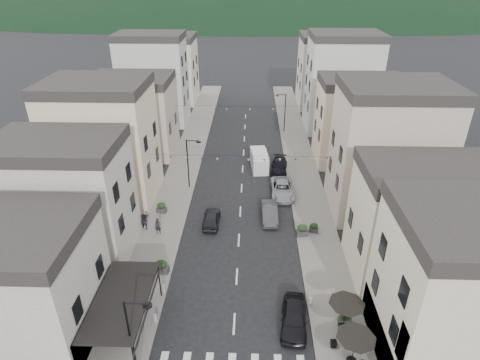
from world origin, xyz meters
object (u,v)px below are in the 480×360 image
at_px(pedestrian_b, 144,222).
at_px(parked_car_d, 279,166).
at_px(parked_car_a, 294,317).
at_px(parked_car_c, 282,189).
at_px(delivery_van, 259,160).
at_px(parked_car_b, 270,213).
at_px(pedestrian_a, 158,226).
at_px(parked_car_e, 212,218).

bearing_deg(pedestrian_b, parked_car_d, 60.47).
height_order(parked_car_a, parked_car_c, parked_car_a).
bearing_deg(parked_car_c, pedestrian_b, -152.34).
bearing_deg(parked_car_a, parked_car_d, 95.33).
relative_size(parked_car_c, delivery_van, 1.07).
bearing_deg(pedestrian_b, parked_car_a, -23.17).
relative_size(parked_car_b, parked_car_c, 0.82).
distance_m(parked_car_c, parked_car_d, 5.82).
bearing_deg(parked_car_d, pedestrian_a, -125.94).
distance_m(pedestrian_a, pedestrian_b, 1.58).
height_order(parked_car_c, parked_car_d, parked_car_c).
relative_size(parked_car_d, pedestrian_a, 2.82).
height_order(parked_car_e, pedestrian_b, pedestrian_b).
xyz_separation_m(parked_car_b, parked_car_d, (1.58, 10.75, -0.05)).
distance_m(parked_car_b, parked_car_d, 10.87).
bearing_deg(delivery_van, parked_car_e, -116.73).
distance_m(parked_car_a, pedestrian_b, 17.61).
relative_size(parked_car_e, delivery_van, 0.79).
distance_m(parked_car_d, pedestrian_b, 19.06).
relative_size(parked_car_b, parked_car_d, 0.94).
bearing_deg(delivery_van, parked_car_a, -90.81).
relative_size(parked_car_a, pedestrian_a, 2.75).
bearing_deg(parked_car_b, pedestrian_a, -165.35).
relative_size(parked_car_c, parked_car_e, 1.36).
xyz_separation_m(parked_car_b, parked_car_c, (1.58, 4.93, 0.02)).
bearing_deg(parked_car_c, parked_car_a, -91.25).
bearing_deg(pedestrian_a, pedestrian_b, 157.63).
distance_m(parked_car_b, pedestrian_a, 11.18).
xyz_separation_m(parked_car_c, parked_car_e, (-7.40, -6.03, -0.07)).
height_order(parked_car_d, pedestrian_a, pedestrian_a).
xyz_separation_m(parked_car_a, pedestrian_a, (-12.02, 10.71, 0.17)).
bearing_deg(parked_car_b, parked_car_e, -170.21).
height_order(parked_car_b, delivery_van, delivery_van).
bearing_deg(parked_car_b, parked_car_a, -85.68).
distance_m(parked_car_b, pedestrian_b, 12.45).
bearing_deg(parked_car_e, delivery_van, -110.22).
xyz_separation_m(parked_car_c, pedestrian_b, (-13.80, -7.32, 0.23)).
distance_m(parked_car_a, delivery_van, 25.46).
relative_size(parked_car_a, parked_car_e, 1.15).
bearing_deg(parked_car_e, pedestrian_a, 21.80).
distance_m(parked_car_e, pedestrian_a, 5.30).
bearing_deg(pedestrian_a, delivery_van, 56.73).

